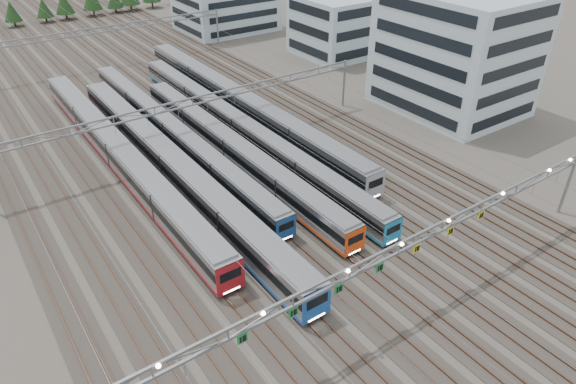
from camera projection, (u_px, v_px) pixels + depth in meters
ground at (390, 309)px, 47.95m from camera, size 400.00×400.00×0.00m
track_bed at (78, 42)px, 116.39m from camera, size 54.00×260.00×5.42m
train_a at (119, 154)px, 69.36m from camera, size 3.07×61.28×4.01m
train_b at (172, 166)px, 66.42m from camera, size 3.15×61.45×4.11m
train_c at (172, 131)px, 75.94m from camera, size 2.63×59.68×3.42m
train_d at (232, 149)px, 71.03m from camera, size 2.77×51.54×3.61m
train_e at (240, 127)px, 77.15m from camera, size 2.67×64.72×3.47m
train_f at (241, 103)px, 84.21m from camera, size 3.17×64.18×4.13m
gantry_near at (399, 251)px, 44.06m from camera, size 56.36×0.61×8.08m
gantry_mid at (193, 108)px, 72.23m from camera, size 56.36×0.36×8.00m
gantry_far at (94, 36)px, 103.39m from camera, size 56.36×0.36×8.00m
depot_bldg_south at (455, 52)px, 83.63m from camera, size 18.00×22.00×19.09m
depot_bldg_mid at (334, 26)px, 110.49m from camera, size 14.00×16.00×12.29m
depot_bldg_north at (226, 3)px, 128.12m from camera, size 22.00×18.00×12.96m
treeline at (65, 3)px, 137.60m from camera, size 106.40×5.60×7.02m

